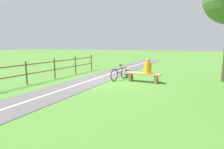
% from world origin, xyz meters
% --- Properties ---
extents(ground_plane, '(80.00, 80.00, 0.00)m').
position_xyz_m(ground_plane, '(0.00, 0.00, 0.00)').
color(ground_plane, '#477A2D').
extents(paved_path, '(5.46, 36.02, 0.02)m').
position_xyz_m(paved_path, '(1.34, 4.00, 0.01)').
color(paved_path, '#565454').
rests_on(paved_path, ground_plane).
extents(path_centre_line, '(3.21, 31.86, 0.00)m').
position_xyz_m(path_centre_line, '(1.34, 4.00, 0.02)').
color(path_centre_line, silver).
rests_on(path_centre_line, paved_path).
extents(bench, '(1.89, 0.59, 0.49)m').
position_xyz_m(bench, '(-1.79, -0.27, 0.34)').
color(bench, '#A88456').
rests_on(bench, ground_plane).
extents(person_seated, '(0.41, 0.41, 0.76)m').
position_xyz_m(person_seated, '(-2.02, -0.24, 0.81)').
color(person_seated, orange).
rests_on(person_seated, bench).
extents(bicycle, '(0.47, 1.62, 0.84)m').
position_xyz_m(bicycle, '(-0.43, -0.45, 0.35)').
color(bicycle, black).
rests_on(bicycle, ground_plane).
extents(backpack, '(0.32, 0.27, 0.46)m').
position_xyz_m(backpack, '(-0.75, -1.12, 0.23)').
color(backpack, '#1E4C2D').
rests_on(backpack, ground_plane).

